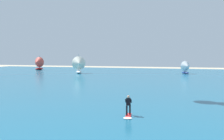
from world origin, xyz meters
TOP-DOWN VIEW (x-y plane):
  - ocean at (0.00, 49.19)m, footprint 160.00×90.00m
  - kitesurfer at (2.97, 13.04)m, footprint 0.92×2.02m
  - sailboat_near_shore at (-44.78, 68.58)m, footprint 3.82×4.54m
  - sailboat_mid_right at (-22.42, 56.39)m, footprint 4.49×5.01m
  - sailboat_center_horizon at (7.07, 64.27)m, footprint 3.31×3.67m

SIDE VIEW (x-z plane):
  - ocean at x=0.00m, z-range 0.00..0.10m
  - kitesurfer at x=2.97m, z-range -0.13..1.54m
  - sailboat_center_horizon at x=7.07m, z-range -0.07..4.01m
  - sailboat_near_shore at x=-44.78m, z-range -0.12..5.22m
  - sailboat_mid_right at x=-22.42m, z-range -0.13..5.44m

